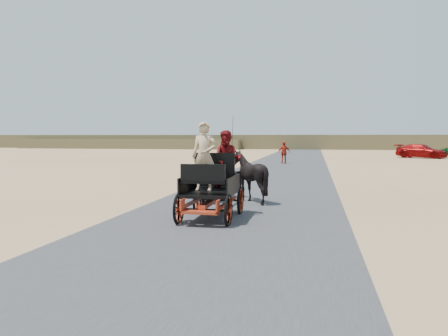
% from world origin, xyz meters
% --- Properties ---
extents(ground, '(140.00, 140.00, 0.00)m').
position_xyz_m(ground, '(0.00, 0.00, 0.00)').
color(ground, tan).
extents(road, '(6.00, 140.00, 0.01)m').
position_xyz_m(road, '(0.00, 0.00, 0.01)').
color(road, '#38383A').
rests_on(road, ground).
extents(ridge_far, '(140.00, 6.00, 2.40)m').
position_xyz_m(ridge_far, '(0.00, 62.00, 1.20)').
color(ridge_far, brown).
rests_on(ridge_far, ground).
extents(ridge_near, '(40.00, 4.00, 1.60)m').
position_xyz_m(ridge_near, '(-30.00, 58.00, 0.80)').
color(ridge_near, brown).
rests_on(ridge_near, ground).
extents(carriage, '(1.30, 2.40, 0.72)m').
position_xyz_m(carriage, '(-0.48, -1.91, 0.36)').
color(carriage, black).
rests_on(carriage, ground).
extents(horse_left, '(0.91, 2.01, 1.70)m').
position_xyz_m(horse_left, '(-1.03, 1.09, 0.85)').
color(horse_left, black).
rests_on(horse_left, ground).
extents(horse_right, '(1.37, 1.54, 1.70)m').
position_xyz_m(horse_right, '(0.07, 1.09, 0.85)').
color(horse_right, black).
rests_on(horse_right, ground).
extents(driver_man, '(0.66, 0.43, 1.80)m').
position_xyz_m(driver_man, '(-0.68, -1.86, 1.62)').
color(driver_man, tan).
rests_on(driver_man, carriage).
extents(passenger_woman, '(0.77, 0.60, 1.58)m').
position_xyz_m(passenger_woman, '(-0.18, -1.31, 1.51)').
color(passenger_woman, '#660C0F').
rests_on(passenger_woman, carriage).
extents(pedestrian, '(1.09, 0.71, 1.73)m').
position_xyz_m(pedestrian, '(-0.25, 21.51, 0.86)').
color(pedestrian, '#A22212').
rests_on(pedestrian, ground).
extents(car_c, '(5.03, 4.13, 1.37)m').
position_xyz_m(car_c, '(12.34, 33.06, 0.69)').
color(car_c, maroon).
rests_on(car_c, ground).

